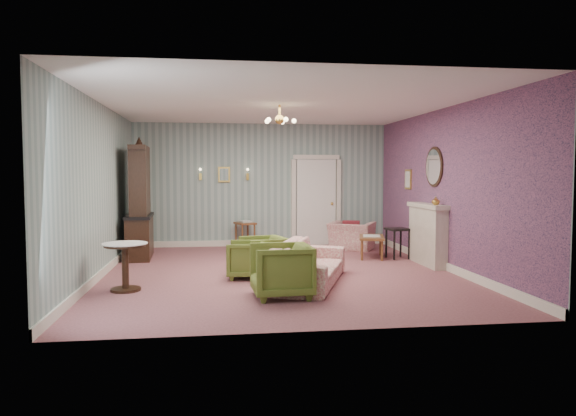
{
  "coord_description": "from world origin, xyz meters",
  "views": [
    {
      "loc": [
        -1.1,
        -9.13,
        1.73
      ],
      "look_at": [
        0.2,
        0.4,
        1.1
      ],
      "focal_mm": 33.18,
      "sensor_mm": 36.0,
      "label": 1
    }
  ],
  "objects": [
    {
      "name": "door",
      "position": [
        1.3,
        3.46,
        1.08
      ],
      "size": [
        1.12,
        0.12,
        2.16
      ],
      "primitive_type": null,
      "color": "white",
      "rests_on": "floor"
    },
    {
      "name": "coffee_table",
      "position": [
        2.06,
        1.35,
        0.23
      ],
      "size": [
        0.71,
        0.98,
        0.45
      ],
      "primitive_type": null,
      "rotation": [
        0.0,
        0.0,
        -0.27
      ],
      "color": "brown",
      "rests_on": "floor"
    },
    {
      "name": "floor",
      "position": [
        0.0,
        0.0,
        0.0
      ],
      "size": [
        7.0,
        7.0,
        0.0
      ],
      "primitive_type": "plane",
      "color": "#97585E",
      "rests_on": "ground"
    },
    {
      "name": "chandelier",
      "position": [
        0.0,
        0.0,
        2.63
      ],
      "size": [
        0.56,
        0.56,
        0.36
      ],
      "primitive_type": null,
      "color": "gold",
      "rests_on": "ceiling"
    },
    {
      "name": "framed_print",
      "position": [
        2.97,
        1.75,
        1.6
      ],
      "size": [
        0.04,
        0.34,
        0.42
      ],
      "primitive_type": null,
      "color": "gold",
      "rests_on": "wall_right"
    },
    {
      "name": "olive_chair_c",
      "position": [
        -0.29,
        -0.1,
        0.36
      ],
      "size": [
        0.81,
        0.84,
        0.72
      ],
      "primitive_type": "imported",
      "rotation": [
        0.0,
        0.0,
        -1.32
      ],
      "color": "#5E6E26",
      "rests_on": "floor"
    },
    {
      "name": "wall_left",
      "position": [
        -3.0,
        0.0,
        1.45
      ],
      "size": [
        0.0,
        7.0,
        7.0
      ],
      "primitive_type": "plane",
      "rotation": [
        1.57,
        0.0,
        1.57
      ],
      "color": "gray",
      "rests_on": "ground"
    },
    {
      "name": "gilt_mirror_back",
      "position": [
        -0.9,
        3.46,
        1.7
      ],
      "size": [
        0.28,
        0.06,
        0.36
      ],
      "primitive_type": null,
      "color": "gold",
      "rests_on": "wall_back"
    },
    {
      "name": "olive_chair_b",
      "position": [
        -0.58,
        -0.43,
        0.34
      ],
      "size": [
        0.71,
        0.74,
        0.68
      ],
      "primitive_type": "imported",
      "rotation": [
        0.0,
        0.0,
        -1.72
      ],
      "color": "#5E6E26",
      "rests_on": "floor"
    },
    {
      "name": "sconce_right",
      "position": [
        -0.35,
        3.44,
        1.7
      ],
      "size": [
        0.16,
        0.12,
        0.3
      ],
      "primitive_type": null,
      "color": "gold",
      "rests_on": "wall_back"
    },
    {
      "name": "wall_back",
      "position": [
        0.0,
        3.5,
        1.45
      ],
      "size": [
        6.0,
        0.0,
        6.0
      ],
      "primitive_type": "plane",
      "rotation": [
        1.57,
        0.0,
        0.0
      ],
      "color": "gray",
      "rests_on": "ground"
    },
    {
      "name": "side_table_black",
      "position": [
        2.54,
        1.15,
        0.31
      ],
      "size": [
        0.48,
        0.48,
        0.62
      ],
      "primitive_type": null,
      "rotation": [
        0.0,
        0.0,
        0.18
      ],
      "color": "black",
      "rests_on": "floor"
    },
    {
      "name": "sofa_chintz",
      "position": [
        0.34,
        -0.99,
        0.44
      ],
      "size": [
        1.4,
        2.32,
        0.87
      ],
      "primitive_type": "imported",
      "rotation": [
        0.0,
        0.0,
        1.21
      ],
      "color": "#AB4553",
      "rests_on": "floor"
    },
    {
      "name": "nesting_table",
      "position": [
        -0.43,
        3.15,
        0.32
      ],
      "size": [
        0.54,
        0.6,
        0.65
      ],
      "primitive_type": null,
      "rotation": [
        0.0,
        0.0,
        0.35
      ],
      "color": "brown",
      "rests_on": "floor"
    },
    {
      "name": "pedestal_table",
      "position": [
        -2.43,
        -1.14,
        0.36
      ],
      "size": [
        0.8,
        0.8,
        0.72
      ],
      "primitive_type": null,
      "rotation": [
        0.0,
        0.0,
        0.25
      ],
      "color": "black",
      "rests_on": "floor"
    },
    {
      "name": "wingback_chair",
      "position": [
        1.95,
        2.56,
        0.42
      ],
      "size": [
        1.14,
        1.01,
        0.83
      ],
      "primitive_type": "imported",
      "rotation": [
        0.0,
        0.0,
        2.62
      ],
      "color": "#AB4553",
      "rests_on": "floor"
    },
    {
      "name": "oval_mirror",
      "position": [
        2.96,
        0.4,
        1.85
      ],
      "size": [
        0.04,
        0.76,
        0.84
      ],
      "primitive_type": null,
      "color": "white",
      "rests_on": "wall_right"
    },
    {
      "name": "fireplace",
      "position": [
        2.86,
        0.4,
        0.58
      ],
      "size": [
        0.3,
        1.4,
        1.16
      ],
      "primitive_type": null,
      "color": "beige",
      "rests_on": "floor"
    },
    {
      "name": "burgundy_cushion",
      "position": [
        1.9,
        2.41,
        0.48
      ],
      "size": [
        0.41,
        0.28,
        0.39
      ],
      "primitive_type": "cube",
      "rotation": [
        0.17,
        0.0,
        -0.35
      ],
      "color": "maroon",
      "rests_on": "wingback_chair"
    },
    {
      "name": "wall_right_floral",
      "position": [
        2.98,
        0.0,
        1.45
      ],
      "size": [
        0.0,
        7.0,
        7.0
      ],
      "primitive_type": "plane",
      "rotation": [
        1.57,
        0.0,
        -1.57
      ],
      "color": "#C16085",
      "rests_on": "ground"
    },
    {
      "name": "wall_front",
      "position": [
        0.0,
        -3.5,
        1.45
      ],
      "size": [
        6.0,
        0.0,
        6.0
      ],
      "primitive_type": "plane",
      "rotation": [
        -1.57,
        0.0,
        0.0
      ],
      "color": "gray",
      "rests_on": "ground"
    },
    {
      "name": "wall_right",
      "position": [
        3.0,
        0.0,
        1.45
      ],
      "size": [
        0.0,
        7.0,
        7.0
      ],
      "primitive_type": "plane",
      "rotation": [
        1.57,
        0.0,
        -1.57
      ],
      "color": "gray",
      "rests_on": "ground"
    },
    {
      "name": "sconce_left",
      "position": [
        -1.45,
        3.44,
        1.7
      ],
      "size": [
        0.16,
        0.12,
        0.3
      ],
      "primitive_type": null,
      "color": "gold",
      "rests_on": "wall_back"
    },
    {
      "name": "ceiling",
      "position": [
        0.0,
        0.0,
        2.9
      ],
      "size": [
        7.0,
        7.0,
        0.0
      ],
      "primitive_type": "plane",
      "rotation": [
        3.14,
        0.0,
        0.0
      ],
      "color": "white",
      "rests_on": "ground"
    },
    {
      "name": "olive_chair_a",
      "position": [
        -0.2,
        -1.85,
        0.41
      ],
      "size": [
        0.79,
        0.84,
        0.83
      ],
      "primitive_type": "imported",
      "rotation": [
        0.0,
        0.0,
        -1.52
      ],
      "color": "#5E6E26",
      "rests_on": "floor"
    },
    {
      "name": "dresser",
      "position": [
        -2.65,
        2.02,
        1.21
      ],
      "size": [
        0.58,
        1.48,
        2.42
      ],
      "primitive_type": null,
      "rotation": [
        0.0,
        0.0,
        0.06
      ],
      "color": "black",
      "rests_on": "floor"
    },
    {
      "name": "mantel_vase",
      "position": [
        2.84,
        0.0,
        1.23
      ],
      "size": [
        0.15,
        0.15,
        0.15
      ],
      "primitive_type": "imported",
      "color": "gold",
      "rests_on": "fireplace"
    }
  ]
}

